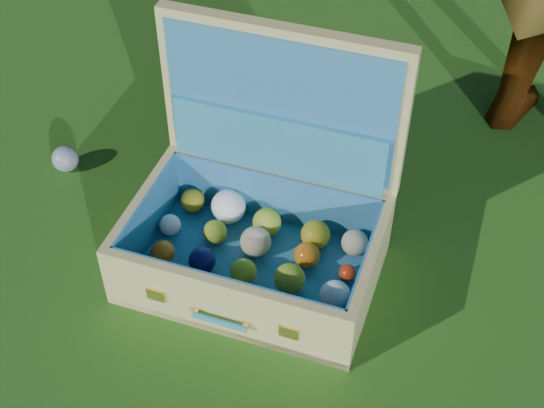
{
  "coord_description": "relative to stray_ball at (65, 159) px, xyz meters",
  "views": [
    {
      "loc": [
        0.51,
        -0.88,
        1.26
      ],
      "look_at": [
        -0.15,
        0.03,
        0.16
      ],
      "focal_mm": 50.0,
      "sensor_mm": 36.0,
      "label": 1
    }
  ],
  "objects": [
    {
      "name": "ground",
      "position": [
        0.74,
        0.04,
        -0.03
      ],
      "size": [
        60.0,
        60.0,
        0.0
      ],
      "primitive_type": "plane",
      "color": "#215114",
      "rests_on": "ground"
    },
    {
      "name": "stray_ball",
      "position": [
        0.0,
        0.0,
        0.0
      ],
      "size": [
        0.07,
        0.07,
        0.07
      ],
      "primitive_type": "sphere",
      "color": "teal",
      "rests_on": "ground"
    },
    {
      "name": "suitcase",
      "position": [
        0.57,
        0.06,
        0.11
      ],
      "size": [
        0.61,
        0.52,
        0.51
      ],
      "rotation": [
        0.0,
        0.0,
        0.3
      ],
      "color": "#D7C474",
      "rests_on": "ground"
    }
  ]
}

